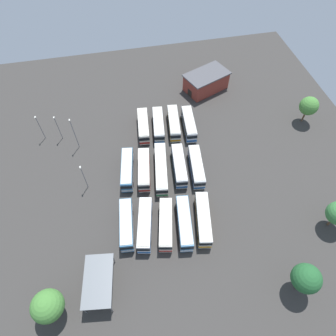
{
  "coord_description": "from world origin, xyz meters",
  "views": [
    {
      "loc": [
        -39.96,
        6.93,
        57.53
      ],
      "look_at": [
        -0.14,
        -1.51,
        1.58
      ],
      "focal_mm": 31.67,
      "sensor_mm": 36.0,
      "label": 1
    }
  ],
  "objects_px": {
    "bus_row2_slot1": "(174,123)",
    "bus_row2_slot2": "(158,125)",
    "bus_row1_slot0": "(196,167)",
    "bus_row1_slot4": "(127,169)",
    "tree_south_edge": "(309,106)",
    "lamp_post_near_entrance": "(74,133)",
    "bus_row0_slot4": "(127,224)",
    "depot_building": "(206,81)",
    "bus_row1_slot1": "(179,166)",
    "lamp_post_mid_lot": "(84,176)",
    "bus_row2_slot0": "(189,124)",
    "tree_west_edge": "(48,306)",
    "bus_row0_slot1": "(184,223)",
    "bus_row0_slot0": "(203,219)",
    "maintenance_shelter": "(98,281)",
    "lamp_post_by_building": "(58,127)",
    "bus_row1_slot3": "(144,170)",
    "bus_row0_slot2": "(166,224)",
    "tree_northeast": "(306,278)",
    "bus_row0_slot3": "(145,225)",
    "bus_row2_slot3": "(143,126)",
    "lamp_post_far_corner": "(40,127)",
    "bus_row1_slot2": "(161,169)"
  },
  "relations": [
    {
      "from": "bus_row2_slot1",
      "to": "bus_row2_slot2",
      "type": "distance_m",
      "value": 4.04
    },
    {
      "from": "bus_row1_slot0",
      "to": "bus_row1_slot4",
      "type": "bearing_deg",
      "value": 80.86
    },
    {
      "from": "bus_row1_slot0",
      "to": "tree_south_edge",
      "type": "distance_m",
      "value": 34.38
    },
    {
      "from": "bus_row1_slot4",
      "to": "lamp_post_near_entrance",
      "type": "bearing_deg",
      "value": 45.03
    },
    {
      "from": "bus_row0_slot4",
      "to": "depot_building",
      "type": "xyz_separation_m",
      "value": [
        39.89,
        -28.46,
        0.77
      ]
    },
    {
      "from": "bus_row1_slot1",
      "to": "lamp_post_mid_lot",
      "type": "height_order",
      "value": "lamp_post_mid_lot"
    },
    {
      "from": "bus_row2_slot0",
      "to": "tree_west_edge",
      "type": "relative_size",
      "value": 1.41
    },
    {
      "from": "depot_building",
      "to": "lamp_post_near_entrance",
      "type": "bearing_deg",
      "value": 111.92
    },
    {
      "from": "bus_row0_slot1",
      "to": "bus_row0_slot0",
      "type": "bearing_deg",
      "value": -90.01
    },
    {
      "from": "maintenance_shelter",
      "to": "bus_row1_slot0",
      "type": "bearing_deg",
      "value": -47.77
    },
    {
      "from": "bus_row0_slot0",
      "to": "bus_row0_slot4",
      "type": "xyz_separation_m",
      "value": [
        2.1,
        15.63,
        -0.0
      ]
    },
    {
      "from": "lamp_post_by_building",
      "to": "bus_row1_slot0",
      "type": "bearing_deg",
      "value": -119.28
    },
    {
      "from": "bus_row1_slot1",
      "to": "bus_row2_slot0",
      "type": "xyz_separation_m",
      "value": [
        12.7,
        -5.59,
        -0.0
      ]
    },
    {
      "from": "bus_row0_slot0",
      "to": "bus_row1_slot3",
      "type": "relative_size",
      "value": 1.08
    },
    {
      "from": "bus_row1_slot1",
      "to": "depot_building",
      "type": "xyz_separation_m",
      "value": [
        27.56,
        -14.51,
        0.77
      ]
    },
    {
      "from": "bus_row2_slot1",
      "to": "bus_row2_slot2",
      "type": "bearing_deg",
      "value": 87.12
    },
    {
      "from": "depot_building",
      "to": "maintenance_shelter",
      "type": "bearing_deg",
      "value": 145.52
    },
    {
      "from": "bus_row2_slot2",
      "to": "maintenance_shelter",
      "type": "xyz_separation_m",
      "value": [
        -36.88,
        17.89,
        1.92
      ]
    },
    {
      "from": "bus_row0_slot2",
      "to": "maintenance_shelter",
      "type": "height_order",
      "value": "maintenance_shelter"
    },
    {
      "from": "bus_row2_slot0",
      "to": "tree_northeast",
      "type": "distance_m",
      "value": 44.35
    },
    {
      "from": "bus_row0_slot0",
      "to": "lamp_post_near_entrance",
      "type": "distance_m",
      "value": 36.66
    },
    {
      "from": "bus_row1_slot3",
      "to": "tree_south_edge",
      "type": "relative_size",
      "value": 1.39
    },
    {
      "from": "bus_row1_slot4",
      "to": "tree_south_edge",
      "type": "height_order",
      "value": "tree_south_edge"
    },
    {
      "from": "bus_row0_slot3",
      "to": "bus_row2_slot3",
      "type": "height_order",
      "value": "same"
    },
    {
      "from": "tree_south_edge",
      "to": "bus_row1_slot0",
      "type": "bearing_deg",
      "value": 107.68
    },
    {
      "from": "bus_row2_slot3",
      "to": "lamp_post_mid_lot",
      "type": "relative_size",
      "value": 1.36
    },
    {
      "from": "bus_row0_slot0",
      "to": "bus_row1_slot3",
      "type": "height_order",
      "value": "same"
    },
    {
      "from": "bus_row2_slot2",
      "to": "lamp_post_mid_lot",
      "type": "distance_m",
      "value": 24.0
    },
    {
      "from": "bus_row0_slot1",
      "to": "bus_row2_slot2",
      "type": "relative_size",
      "value": 1.07
    },
    {
      "from": "bus_row0_slot3",
      "to": "bus_row2_slot3",
      "type": "relative_size",
      "value": 1.08
    },
    {
      "from": "bus_row1_slot3",
      "to": "bus_row2_slot3",
      "type": "distance_m",
      "value": 13.99
    },
    {
      "from": "bus_row2_slot1",
      "to": "lamp_post_far_corner",
      "type": "xyz_separation_m",
      "value": [
        3.53,
        33.32,
        2.27
      ]
    },
    {
      "from": "bus_row1_slot1",
      "to": "tree_northeast",
      "type": "bearing_deg",
      "value": -153.77
    },
    {
      "from": "bus_row0_slot4",
      "to": "lamp_post_far_corner",
      "type": "relative_size",
      "value": 1.43
    },
    {
      "from": "bus_row0_slot3",
      "to": "bus_row2_slot1",
      "type": "height_order",
      "value": "same"
    },
    {
      "from": "bus_row2_slot0",
      "to": "bus_row2_slot1",
      "type": "distance_m",
      "value": 3.96
    },
    {
      "from": "bus_row1_slot0",
      "to": "lamp_post_by_building",
      "type": "bearing_deg",
      "value": 60.72
    },
    {
      "from": "lamp_post_mid_lot",
      "to": "bus_row1_slot2",
      "type": "bearing_deg",
      "value": -89.65
    },
    {
      "from": "bus_row1_slot3",
      "to": "lamp_post_by_building",
      "type": "height_order",
      "value": "lamp_post_by_building"
    },
    {
      "from": "lamp_post_near_entrance",
      "to": "tree_northeast",
      "type": "bearing_deg",
      "value": -138.44
    },
    {
      "from": "bus_row0_slot2",
      "to": "bus_row1_slot1",
      "type": "bearing_deg",
      "value": -23.65
    },
    {
      "from": "bus_row0_slot4",
      "to": "lamp_post_near_entrance",
      "type": "distance_m",
      "value": 26.59
    },
    {
      "from": "lamp_post_by_building",
      "to": "lamp_post_mid_lot",
      "type": "bearing_deg",
      "value": -160.99
    },
    {
      "from": "bus_row0_slot1",
      "to": "bus_row2_slot2",
      "type": "bearing_deg",
      "value": -0.1
    },
    {
      "from": "bus_row1_slot4",
      "to": "bus_row2_slot0",
      "type": "height_order",
      "value": "same"
    },
    {
      "from": "lamp_post_near_entrance",
      "to": "lamp_post_by_building",
      "type": "distance_m",
      "value": 5.73
    },
    {
      "from": "lamp_post_mid_lot",
      "to": "tree_west_edge",
      "type": "bearing_deg",
      "value": 164.85
    },
    {
      "from": "bus_row2_slot2",
      "to": "depot_building",
      "type": "bearing_deg",
      "value": -50.98
    },
    {
      "from": "bus_row1_slot2",
      "to": "tree_northeast",
      "type": "xyz_separation_m",
      "value": [
        -30.38,
        -19.37,
        3.66
      ]
    },
    {
      "from": "bus_row0_slot1",
      "to": "depot_building",
      "type": "height_order",
      "value": "depot_building"
    }
  ]
}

